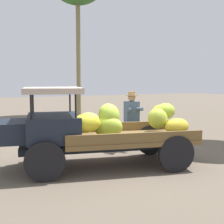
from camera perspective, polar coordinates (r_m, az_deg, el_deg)
The scene contains 3 objects.
ground_plane at distance 7.44m, azimuth -0.64°, elevation -9.56°, with size 60.00×60.00×0.00m, color #685A4C.
truck at distance 6.87m, azimuth -4.10°, elevation -3.29°, with size 4.65×2.57×1.85m.
farmer at distance 8.63m, azimuth 3.78°, elevation -0.90°, with size 0.53×0.47×1.69m.
Camera 1 is at (3.14, 6.44, 2.00)m, focal length 47.96 mm.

